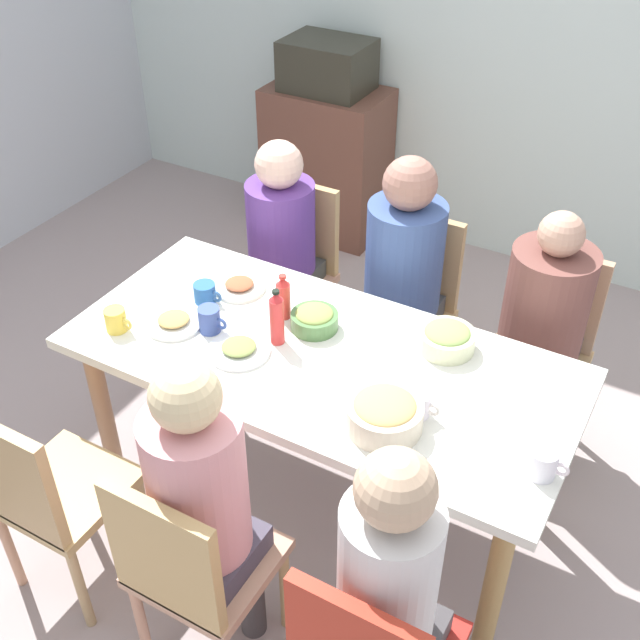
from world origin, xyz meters
TOP-DOWN VIEW (x-y plane):
  - ground_plane at (0.00, 0.00)m, footprint 6.44×6.44m
  - wall_back at (0.00, 2.27)m, footprint 5.61×0.12m
  - dining_table at (0.00, 0.00)m, footprint 1.81×0.83m
  - chair_0 at (0.60, 0.79)m, footprint 0.40×0.40m
  - person_0 at (0.60, 0.70)m, footprint 0.33×0.33m
  - chair_1 at (-0.60, -0.79)m, footprint 0.40×0.40m
  - chair_2 at (0.00, 0.79)m, footprint 0.40×0.40m
  - person_2 at (-0.00, 0.71)m, footprint 0.33×0.33m
  - chair_3 at (0.00, -0.79)m, footprint 0.40×0.40m
  - person_3 at (0.00, -0.70)m, footprint 0.30×0.30m
  - person_4 at (0.60, -0.70)m, footprint 0.30×0.30m
  - chair_5 at (-0.60, 0.79)m, footprint 0.40×0.40m
  - person_5 at (-0.60, 0.70)m, footprint 0.31×0.31m
  - plate_0 at (-0.25, -0.13)m, footprint 0.22×0.22m
  - plate_1 at (-0.47, 0.19)m, footprint 0.20×0.20m
  - plate_2 at (-0.55, -0.12)m, footprint 0.21×0.21m
  - bowl_0 at (0.35, -0.22)m, footprint 0.24×0.24m
  - bowl_1 at (-0.09, 0.12)m, footprint 0.18×0.18m
  - bowl_2 at (0.37, 0.25)m, footprint 0.20×0.20m
  - cup_0 at (0.43, -0.11)m, footprint 0.11×0.07m
  - cup_1 at (0.84, -0.17)m, footprint 0.12×0.09m
  - cup_2 at (-0.54, 0.06)m, footprint 0.12×0.08m
  - cup_3 at (-0.42, -0.08)m, footprint 0.12×0.08m
  - cup_4 at (-0.72, -0.24)m, footprint 0.11×0.08m
  - bottle_0 at (-0.17, -0.01)m, footprint 0.05×0.05m
  - bottle_1 at (-0.23, 0.13)m, footprint 0.05×0.05m
  - side_cabinet at (-1.06, 1.97)m, footprint 0.70×0.44m
  - microwave at (-1.06, 1.97)m, footprint 0.48×0.36m

SIDE VIEW (x-z plane):
  - ground_plane at x=0.00m, z-range 0.00..0.00m
  - side_cabinet at x=-1.06m, z-range 0.00..0.90m
  - chair_0 at x=0.60m, z-range 0.06..0.96m
  - chair_1 at x=-0.60m, z-range 0.06..0.96m
  - chair_2 at x=0.00m, z-range 0.06..0.96m
  - chair_3 at x=0.00m, z-range 0.06..0.96m
  - chair_5 at x=-0.60m, z-range 0.06..0.96m
  - dining_table at x=0.00m, z-range 0.29..1.07m
  - person_0 at x=0.60m, z-range 0.12..1.28m
  - person_5 at x=-0.60m, z-range 0.12..1.29m
  - person_4 at x=0.60m, z-range 0.11..1.34m
  - person_3 at x=0.00m, z-range 0.12..1.36m
  - person_2 at x=0.00m, z-range 0.13..1.37m
  - plate_0 at x=-0.25m, z-range 0.77..0.81m
  - plate_2 at x=-0.55m, z-range 0.77..0.81m
  - plate_1 at x=-0.47m, z-range 0.77..0.81m
  - cup_2 at x=-0.54m, z-range 0.78..0.86m
  - bowl_1 at x=-0.09m, z-range 0.78..0.86m
  - cup_0 at x=0.43m, z-range 0.78..0.87m
  - cup_4 at x=-0.72m, z-range 0.78..0.87m
  - bowl_2 at x=0.37m, z-range 0.78..0.87m
  - cup_1 at x=0.84m, z-range 0.78..0.88m
  - cup_3 at x=-0.42m, z-range 0.78..0.88m
  - bowl_0 at x=0.35m, z-range 0.78..0.89m
  - bottle_1 at x=-0.23m, z-range 0.77..0.96m
  - bottle_0 at x=-0.17m, z-range 0.77..1.00m
  - microwave at x=-1.06m, z-range 0.90..1.18m
  - wall_back at x=0.00m, z-range 0.00..2.60m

